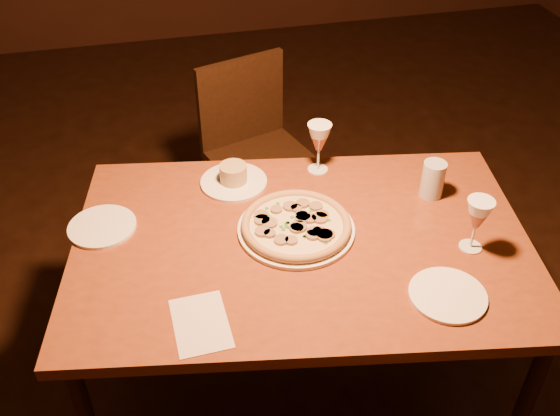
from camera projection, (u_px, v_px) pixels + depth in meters
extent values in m
plane|color=black|center=(342.00, 383.00, 2.43)|extent=(7.00, 7.00, 0.00)
cube|color=brown|center=(302.00, 244.00, 1.96)|extent=(1.56, 1.15, 0.04)
cylinder|color=black|center=(128.00, 257.00, 2.47)|extent=(0.05, 0.05, 0.72)
cylinder|color=black|center=(521.00, 414.00, 1.91)|extent=(0.05, 0.05, 0.72)
cylinder|color=black|center=(450.00, 243.00, 2.53)|extent=(0.05, 0.05, 0.72)
cube|color=black|center=(263.00, 162.00, 2.83)|extent=(0.53, 0.53, 0.04)
cube|color=black|center=(241.00, 101.00, 2.82)|extent=(0.41, 0.16, 0.40)
cylinder|color=black|center=(250.00, 236.00, 2.79)|extent=(0.04, 0.04, 0.43)
cylinder|color=black|center=(216.00, 196.00, 3.02)|extent=(0.04, 0.04, 0.43)
cylinder|color=black|center=(314.00, 211.00, 2.93)|extent=(0.04, 0.04, 0.43)
cylinder|color=black|center=(277.00, 175.00, 3.16)|extent=(0.04, 0.04, 0.43)
cylinder|color=white|center=(296.00, 229.00, 1.97)|extent=(0.37, 0.37, 0.01)
cylinder|color=beige|center=(296.00, 226.00, 1.96)|extent=(0.34, 0.34, 0.01)
torus|color=tan|center=(296.00, 224.00, 1.96)|extent=(0.35, 0.35, 0.03)
cylinder|color=white|center=(234.00, 182.00, 2.17)|extent=(0.23, 0.23, 0.01)
cylinder|color=tan|center=(233.00, 173.00, 2.15)|extent=(0.09, 0.09, 0.06)
cylinder|color=#B3BEC4|center=(433.00, 179.00, 2.09)|extent=(0.08, 0.08, 0.13)
cylinder|color=white|center=(102.00, 227.00, 1.98)|extent=(0.22, 0.22, 0.01)
cylinder|color=white|center=(448.00, 295.00, 1.75)|extent=(0.22, 0.22, 0.01)
cube|color=beige|center=(201.00, 323.00, 1.67)|extent=(0.15, 0.22, 0.00)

